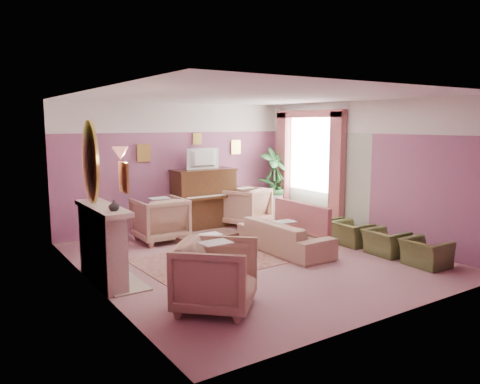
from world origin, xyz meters
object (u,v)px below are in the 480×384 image
floral_armchair_left (160,217)px  television (204,157)px  olive_chair_b (386,238)px  olive_chair_c (352,230)px  floral_armchair_front (216,272)px  coffee_table (208,248)px  olive_chair_d (322,222)px  floral_armchair_right (245,205)px  piano (204,199)px  side_table (273,205)px  olive_chair_a (426,249)px  sofa (285,230)px

floral_armchair_left → television: bearing=23.8°
olive_chair_b → olive_chair_c: (0.00, 0.82, 0.00)m
floral_armchair_front → coffee_table: bearing=63.2°
television → olive_chair_d: bearing=-53.0°
floral_armchair_left → olive_chair_b: 4.36m
floral_armchair_right → olive_chair_c: bearing=-74.1°
piano → side_table: piano is taller
floral_armchair_front → olive_chair_b: (3.81, 0.47, -0.19)m
side_table → piano: bearing=176.7°
olive_chair_a → piano: bearing=109.1°
floral_armchair_left → floral_armchair_right: bearing=6.8°
piano → sofa: (0.22, -2.66, -0.25)m
sofa → floral_armchair_right: 2.36m
coffee_table → side_table: side_table is taller
television → olive_chair_c: television is taller
olive_chair_b → olive_chair_c: size_ratio=1.00×
olive_chair_b → side_table: side_table is taller
coffee_table → olive_chair_d: bearing=3.8°
floral_armchair_front → olive_chair_a: 3.83m
piano → olive_chair_c: bearing=-61.8°
floral_armchair_front → olive_chair_d: 4.36m
piano → coffee_table: size_ratio=1.40×
olive_chair_a → olive_chair_b: same height
television → floral_armchair_left: television is taller
floral_armchair_front → side_table: bearing=45.6°
piano → olive_chair_b: size_ratio=2.01×
piano → coffee_table: 2.71m
side_table → olive_chair_c: bearing=-95.5°
sofa → floral_armchair_front: size_ratio=2.02×
coffee_table → olive_chair_c: 2.91m
piano → olive_chair_a: size_ratio=2.01×
piano → floral_armchair_left: 1.53m
floral_armchair_right → olive_chair_d: (0.75, -1.80, -0.19)m
piano → television: size_ratio=1.75×
floral_armchair_left → olive_chair_d: size_ratio=1.41×
sofa → olive_chair_b: size_ratio=2.84×
coffee_table → sofa: 1.49m
television → floral_armchair_left: 1.86m
television → olive_chair_b: bearing=-66.9°
coffee_table → piano: bearing=62.6°
television → floral_armchair_front: size_ratio=0.82×
coffee_table → olive_chair_b: bearing=-27.1°
coffee_table → olive_chair_d: olive_chair_d is taller
piano → coffee_table: (-1.23, -2.37, -0.43)m
coffee_table → floral_armchair_right: size_ratio=1.02×
piano → side_table: (1.89, -0.11, -0.30)m
olive_chair_a → olive_chair_c: bearing=90.0°
floral_armchair_front → olive_chair_b: 3.85m
floral_armchair_left → olive_chair_b: bearing=-46.8°
side_table → olive_chair_d: bearing=-97.7°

